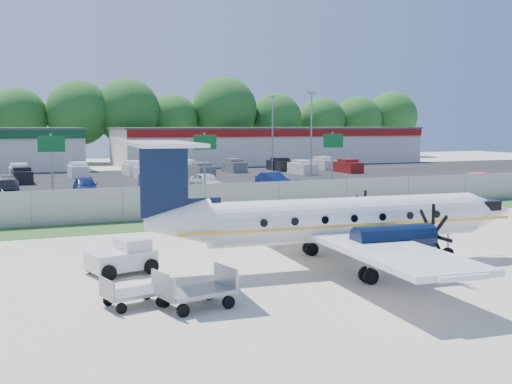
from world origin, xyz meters
name	(u,v)px	position (x,y,z in m)	size (l,w,h in m)	color
ground	(313,262)	(0.00, 0.00, 0.00)	(170.00, 170.00, 0.00)	beige
grass_verge	(216,221)	(0.00, 12.00, 0.01)	(170.00, 4.00, 0.02)	#2D561E
access_road	(182,207)	(0.00, 19.00, 0.01)	(170.00, 8.00, 0.02)	black
parking_lot	(121,182)	(0.00, 40.00, 0.01)	(170.00, 32.00, 0.02)	black
perimeter_fence	(205,201)	(0.00, 14.00, 1.00)	(120.00, 0.06, 1.99)	gray
building_east	(270,145)	(26.00, 61.98, 2.63)	(44.40, 12.40, 5.24)	silver
sign_left	(52,154)	(-8.00, 22.91, 3.61)	(1.80, 0.26, 5.00)	gray
sign_mid	(205,151)	(3.00, 22.91, 3.61)	(1.80, 0.26, 5.00)	gray
sign_right	(333,149)	(14.00, 22.91, 3.61)	(1.80, 0.26, 5.00)	gray
light_pole_ne	(311,128)	(20.00, 38.00, 5.23)	(0.90, 0.35, 9.09)	gray
light_pole_se	(272,128)	(20.00, 48.00, 5.23)	(0.90, 0.35, 9.09)	gray
tree_line	(75,163)	(0.00, 74.00, 0.00)	(112.00, 6.00, 14.00)	#1D5A1A
aircraft	(339,219)	(0.41, -1.35, 1.93)	(16.19, 15.95, 4.99)	silver
pushback_tug	(124,257)	(-7.55, 1.02, 0.62)	(2.67, 2.22, 1.29)	silver
baggage_cart_near	(134,292)	(-8.15, -3.57, 0.45)	(2.05, 1.47, 0.97)	gray
baggage_cart_far	(196,291)	(-6.44, -4.50, 0.54)	(2.45, 1.74, 1.17)	gray
cone_nose	(414,234)	(6.90, 2.56, 0.28)	(0.41, 0.41, 0.58)	#D86806
cone_starboard_wing	(317,232)	(2.97, 5.12, 0.26)	(0.38, 0.38, 0.54)	#D86806
road_car_mid	(292,198)	(9.35, 20.89, 0.00)	(1.93, 4.75, 1.38)	navy
road_car_east	(485,193)	(25.87, 18.29, 0.00)	(1.81, 5.19, 1.71)	maroon
parked_car_b	(85,196)	(-5.04, 28.51, 0.00)	(1.79, 4.46, 1.52)	navy
parked_car_c	(149,193)	(0.09, 28.86, 0.00)	(1.58, 4.53, 1.49)	navy
parked_car_d	(207,190)	(5.24, 29.19, 0.00)	(1.77, 4.39, 1.50)	silver
parked_car_e	(273,188)	(11.16, 28.40, 0.00)	(1.48, 4.26, 1.40)	navy
parked_car_f	(6,191)	(-10.69, 35.29, 0.00)	(2.09, 5.15, 1.49)	#595B5E
parked_car_g	(164,185)	(3.24, 35.65, 0.00)	(1.68, 4.17, 1.42)	silver
far_parking_rows	(111,178)	(0.00, 45.00, 0.00)	(56.00, 10.00, 1.60)	gray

